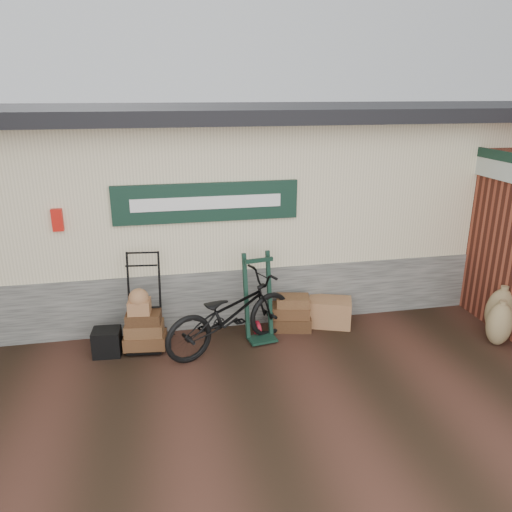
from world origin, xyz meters
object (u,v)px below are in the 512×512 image
at_px(suitcase_stack, 291,312).
at_px(bicycle, 230,310).
at_px(porter_trolley, 144,301).
at_px(wicker_hamper, 330,312).
at_px(black_trunk, 107,342).
at_px(green_barrow, 259,297).

bearing_deg(suitcase_stack, bicycle, -157.33).
distance_m(porter_trolley, wicker_hamper, 2.80).
distance_m(wicker_hamper, black_trunk, 3.29).
xyz_separation_m(porter_trolley, bicycle, (1.16, -0.31, -0.10)).
bearing_deg(porter_trolley, wicker_hamper, 8.96).
distance_m(porter_trolley, bicycle, 1.20).
bearing_deg(green_barrow, bicycle, -163.95).
distance_m(suitcase_stack, black_trunk, 2.67).
relative_size(porter_trolley, wicker_hamper, 2.14).
distance_m(porter_trolley, black_trunk, 0.74).
xyz_separation_m(suitcase_stack, wicker_hamper, (0.62, 0.01, -0.06)).
xyz_separation_m(porter_trolley, green_barrow, (1.60, -0.10, -0.04)).
xyz_separation_m(suitcase_stack, bicycle, (-0.97, -0.41, 0.31)).
bearing_deg(black_trunk, bicycle, -5.07).
bearing_deg(bicycle, green_barrow, -88.41).
relative_size(suitcase_stack, wicker_hamper, 0.94).
relative_size(green_barrow, suitcase_stack, 2.12).
relative_size(green_barrow, wicker_hamper, 2.00).
xyz_separation_m(suitcase_stack, black_trunk, (-2.66, -0.26, -0.08)).
distance_m(porter_trolley, suitcase_stack, 2.17).
bearing_deg(bicycle, wicker_hamper, -98.82).
distance_m(suitcase_stack, bicycle, 1.10).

